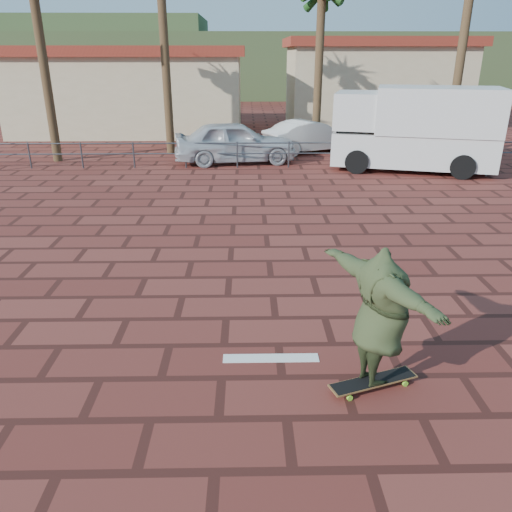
{
  "coord_description": "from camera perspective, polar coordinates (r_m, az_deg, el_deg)",
  "views": [
    {
      "loc": [
        0.37,
        -7.39,
        4.14
      ],
      "look_at": [
        0.52,
        0.82,
        0.8
      ],
      "focal_mm": 35.0,
      "sensor_mm": 36.0,
      "label": 1
    }
  ],
  "objects": [
    {
      "name": "ground",
      "position": [
        8.48,
        -3.43,
        -7.13
      ],
      "size": [
        120.0,
        120.0,
        0.0
      ],
      "primitive_type": "plane",
      "color": "maroon",
      "rests_on": "ground"
    },
    {
      "name": "paint_stripe",
      "position": [
        7.45,
        1.71,
        -11.58
      ],
      "size": [
        1.4,
        0.22,
        0.01
      ],
      "primitive_type": "cube",
      "color": "white",
      "rests_on": "ground"
    },
    {
      "name": "guardrail",
      "position": [
        19.7,
        -2.17,
        12.0
      ],
      "size": [
        24.06,
        0.06,
        1.0
      ],
      "color": "#47494F",
      "rests_on": "ground"
    },
    {
      "name": "building_west",
      "position": [
        30.13,
        -13.96,
        17.98
      ],
      "size": [
        12.6,
        7.6,
        4.5
      ],
      "color": "beige",
      "rests_on": "ground"
    },
    {
      "name": "building_east",
      "position": [
        32.35,
        13.3,
        18.73
      ],
      "size": [
        10.6,
        6.6,
        5.0
      ],
      "color": "beige",
      "rests_on": "ground"
    },
    {
      "name": "hill_front",
      "position": [
        57.41,
        -1.54,
        20.97
      ],
      "size": [
        70.0,
        18.0,
        6.0
      ],
      "primitive_type": "cube",
      "color": "#384C28",
      "rests_on": "ground"
    },
    {
      "name": "hill_back",
      "position": [
        67.22,
        -21.97,
        20.53
      ],
      "size": [
        35.0,
        14.0,
        8.0
      ],
      "primitive_type": "cube",
      "color": "#384C28",
      "rests_on": "ground"
    },
    {
      "name": "longboard",
      "position": [
        7.0,
        13.25,
        -13.78
      ],
      "size": [
        1.25,
        0.66,
        0.12
      ],
      "rotation": [
        0.0,
        0.0,
        0.34
      ],
      "color": "olive",
      "rests_on": "ground"
    },
    {
      "name": "skateboarder",
      "position": [
        6.49,
        13.99,
        -6.81
      ],
      "size": [
        1.49,
        2.4,
        1.9
      ],
      "primitive_type": "imported",
      "rotation": [
        0.0,
        0.0,
        1.97
      ],
      "color": "#313C20",
      "rests_on": "longboard"
    },
    {
      "name": "campervan",
      "position": [
        20.07,
        17.77,
        13.83
      ],
      "size": [
        6.28,
        3.9,
        3.03
      ],
      "rotation": [
        0.0,
        0.0,
        -0.27
      ],
      "color": "silver",
      "rests_on": "ground"
    },
    {
      "name": "car_silver",
      "position": [
        20.66,
        -2.38,
        12.89
      ],
      "size": [
        5.1,
        2.59,
        1.66
      ],
      "primitive_type": "imported",
      "rotation": [
        0.0,
        0.0,
        1.7
      ],
      "color": "silver",
      "rests_on": "ground"
    },
    {
      "name": "car_white",
      "position": [
        23.11,
        6.25,
        13.44
      ],
      "size": [
        4.48,
        3.18,
        1.4
      ],
      "primitive_type": "imported",
      "rotation": [
        0.0,
        0.0,
        2.02
      ],
      "color": "silver",
      "rests_on": "ground"
    },
    {
      "name": "street_sign",
      "position": [
        19.99,
        25.45,
        12.56
      ],
      "size": [
        0.43,
        0.2,
        2.19
      ],
      "rotation": [
        0.0,
        0.0,
        -0.37
      ],
      "color": "gray",
      "rests_on": "ground"
    }
  ]
}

